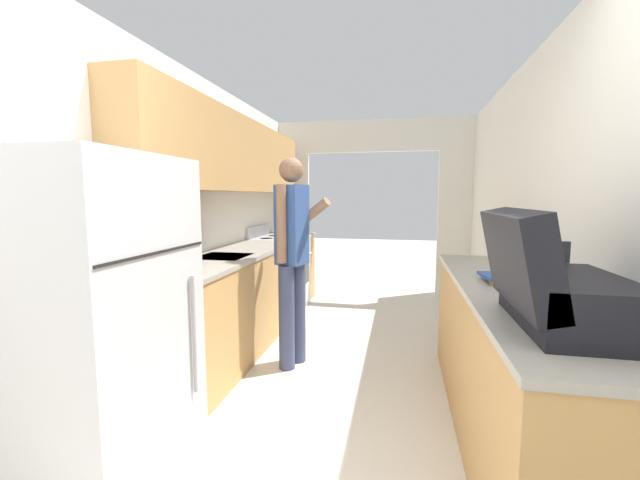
# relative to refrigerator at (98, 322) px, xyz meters

# --- Properties ---
(wall_left) EXTENTS (0.38, 7.02, 2.50)m
(wall_left) POSITION_rel_refrigerator_xyz_m (-0.30, 1.55, 0.69)
(wall_left) COLOR silver
(wall_left) RESTS_ON ground_plane
(wall_right) EXTENTS (0.06, 7.02, 2.50)m
(wall_right) POSITION_rel_refrigerator_xyz_m (2.43, 1.14, 0.44)
(wall_right) COLOR silver
(wall_right) RESTS_ON ground_plane
(wall_far_with_doorway) EXTENTS (3.15, 0.06, 2.50)m
(wall_far_with_doorway) POSITION_rel_refrigerator_xyz_m (1.03, 4.08, 0.65)
(wall_far_with_doorway) COLOR silver
(wall_far_with_doorway) RESTS_ON ground_plane
(counter_left) EXTENTS (0.62, 3.40, 0.91)m
(counter_left) POSITION_rel_refrigerator_xyz_m (-0.05, 1.85, -0.35)
(counter_left) COLOR #B2844C
(counter_left) RESTS_ON ground_plane
(counter_right) EXTENTS (0.62, 2.41, 0.91)m
(counter_right) POSITION_rel_refrigerator_xyz_m (2.10, 0.74, -0.35)
(counter_right) COLOR #B2844C
(counter_right) RESTS_ON ground_plane
(refrigerator) EXTENTS (0.72, 0.82, 1.62)m
(refrigerator) POSITION_rel_refrigerator_xyz_m (0.00, 0.00, 0.00)
(refrigerator) COLOR #B7B7BC
(refrigerator) RESTS_ON ground_plane
(range_oven) EXTENTS (0.66, 0.73, 1.05)m
(range_oven) POSITION_rel_refrigerator_xyz_m (-0.04, 3.08, -0.35)
(range_oven) COLOR #B7B7BC
(range_oven) RESTS_ON ground_plane
(person) EXTENTS (0.55, 0.45, 1.74)m
(person) POSITION_rel_refrigerator_xyz_m (0.57, 1.48, 0.13)
(person) COLOR #384266
(person) RESTS_ON ground_plane
(suitcase) EXTENTS (0.47, 0.65, 0.46)m
(suitcase) POSITION_rel_refrigerator_xyz_m (2.03, 0.05, 0.27)
(suitcase) COLOR black
(suitcase) RESTS_ON counter_right
(book_stack) EXTENTS (0.26, 0.27, 0.04)m
(book_stack) POSITION_rel_refrigerator_xyz_m (2.06, 0.86, 0.13)
(book_stack) COLOR #C67028
(book_stack) RESTS_ON counter_right
(knife) EXTENTS (0.05, 0.35, 0.02)m
(knife) POSITION_rel_refrigerator_xyz_m (-0.09, 3.62, 0.11)
(knife) COLOR #B7B7BC
(knife) RESTS_ON counter_left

